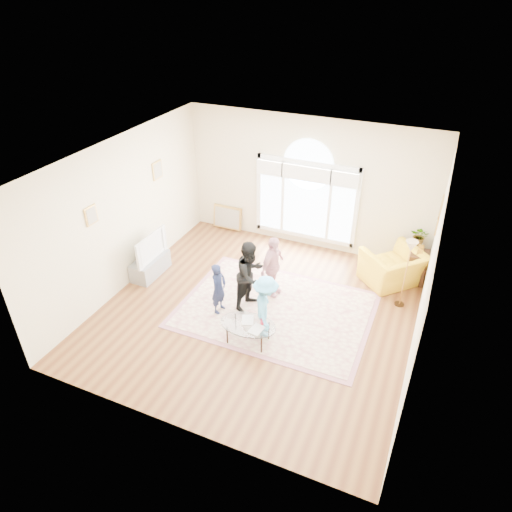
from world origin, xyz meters
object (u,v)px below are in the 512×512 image
at_px(television, 148,246).
at_px(tv_console, 150,266).
at_px(armchair, 393,267).
at_px(coffee_table, 248,325).
at_px(area_rug, 276,310).

bearing_deg(television, tv_console, 180.00).
distance_m(tv_console, armchair, 5.38).
relative_size(tv_console, armchair, 0.84).
relative_size(television, coffee_table, 0.99).
height_order(television, coffee_table, television).
height_order(tv_console, coffee_table, coffee_table).
bearing_deg(television, area_rug, -1.88).
xyz_separation_m(area_rug, armchair, (1.98, 1.93, 0.38)).
distance_m(area_rug, coffee_table, 1.15).
bearing_deg(tv_console, area_rug, -1.88).
height_order(tv_console, television, television).
height_order(area_rug, coffee_table, coffee_table).
distance_m(area_rug, armchair, 2.79).
bearing_deg(area_rug, coffee_table, -96.73).
height_order(coffee_table, armchair, armchair).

